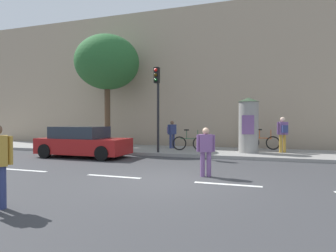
% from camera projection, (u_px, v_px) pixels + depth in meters
% --- Properties ---
extents(ground_plane, '(80.00, 80.00, 0.00)m').
position_uv_depth(ground_plane, '(167.00, 180.00, 8.21)').
color(ground_plane, '#38383A').
extents(sidewalk_curb, '(36.00, 4.00, 0.15)m').
position_uv_depth(sidewalk_curb, '(210.00, 152.00, 14.85)').
color(sidewalk_curb, gray).
rests_on(sidewalk_curb, ground_plane).
extents(lane_markings, '(25.80, 0.16, 0.01)m').
position_uv_depth(lane_markings, '(167.00, 180.00, 8.21)').
color(lane_markings, silver).
rests_on(lane_markings, ground_plane).
extents(building_backdrop, '(36.00, 5.00, 8.74)m').
position_uv_depth(building_backdrop, '(223.00, 81.00, 19.51)').
color(building_backdrop, tan).
rests_on(building_backdrop, ground_plane).
extents(traffic_light, '(0.24, 0.45, 4.10)m').
position_uv_depth(traffic_light, '(157.00, 95.00, 13.83)').
color(traffic_light, black).
rests_on(traffic_light, sidewalk_curb).
extents(poster_column, '(1.03, 1.03, 2.66)m').
position_uv_depth(poster_column, '(248.00, 125.00, 13.93)').
color(poster_column, gray).
rests_on(poster_column, sidewalk_curb).
extents(street_tree, '(3.81, 3.81, 6.64)m').
position_uv_depth(street_tree, '(107.00, 63.00, 17.07)').
color(street_tree, '#4C3826').
rests_on(street_tree, sidewalk_curb).
extents(pedestrian_in_dark_shirt, '(0.54, 0.35, 1.50)m').
position_uv_depth(pedestrian_in_dark_shirt, '(206.00, 149.00, 8.73)').
color(pedestrian_in_dark_shirt, '#724C84').
rests_on(pedestrian_in_dark_shirt, ground_plane).
extents(pedestrian_near_pole, '(0.53, 0.49, 1.72)m').
position_uv_depth(pedestrian_near_pole, '(283.00, 131.00, 13.87)').
color(pedestrian_near_pole, '#B78C33').
rests_on(pedestrian_near_pole, sidewalk_curb).
extents(pedestrian_in_light_jacket, '(0.50, 0.60, 1.53)m').
position_uv_depth(pedestrian_in_light_jacket, '(172.00, 132.00, 16.06)').
color(pedestrian_in_light_jacket, navy).
rests_on(pedestrian_in_light_jacket, sidewalk_curb).
extents(bicycle_leaning, '(1.77, 0.14, 1.09)m').
position_uv_depth(bicycle_leaning, '(263.00, 142.00, 15.37)').
color(bicycle_leaning, black).
rests_on(bicycle_leaning, sidewalk_curb).
extents(bicycle_upright, '(1.75, 0.39, 1.09)m').
position_uv_depth(bicycle_upright, '(190.00, 143.00, 14.89)').
color(bicycle_upright, black).
rests_on(bicycle_upright, sidewalk_curb).
extents(parked_car_silver, '(4.22, 1.89, 1.42)m').
position_uv_depth(parked_car_silver, '(83.00, 142.00, 13.33)').
color(parked_car_silver, maroon).
rests_on(parked_car_silver, ground_plane).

